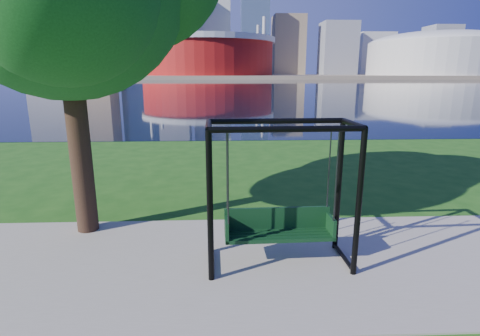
{
  "coord_description": "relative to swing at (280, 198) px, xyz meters",
  "views": [
    {
      "loc": [
        -0.35,
        -6.56,
        3.3
      ],
      "look_at": [
        -0.06,
        0.0,
        1.64
      ],
      "focal_mm": 28.0,
      "sensor_mm": 36.0,
      "label": 1
    }
  ],
  "objects": [
    {
      "name": "ground",
      "position": [
        -0.6,
        0.5,
        -1.23
      ],
      "size": [
        900.0,
        900.0,
        0.0
      ],
      "primitive_type": "plane",
      "color": "#1E5114",
      "rests_on": "ground"
    },
    {
      "name": "path",
      "position": [
        -0.6,
        0.0,
        -1.21
      ],
      "size": [
        120.0,
        4.0,
        0.03
      ],
      "primitive_type": "cube",
      "color": "#9E937F",
      "rests_on": "ground"
    },
    {
      "name": "river",
      "position": [
        -0.6,
        102.5,
        -1.22
      ],
      "size": [
        900.0,
        180.0,
        0.02
      ],
      "primitive_type": "cube",
      "color": "black",
      "rests_on": "ground"
    },
    {
      "name": "far_bank",
      "position": [
        -0.6,
        306.5,
        -0.23
      ],
      "size": [
        900.0,
        228.0,
        2.0
      ],
      "primitive_type": "cube",
      "color": "#937F60",
      "rests_on": "ground"
    },
    {
      "name": "stadium",
      "position": [
        -10.6,
        235.5,
        13.0
      ],
      "size": [
        83.0,
        83.0,
        32.0
      ],
      "color": "maroon",
      "rests_on": "far_bank"
    },
    {
      "name": "arena",
      "position": [
        134.4,
        235.5,
        14.65
      ],
      "size": [
        84.0,
        84.0,
        26.56
      ],
      "color": "beige",
      "rests_on": "far_bank"
    },
    {
      "name": "skyline",
      "position": [
        -4.87,
        319.9,
        34.66
      ],
      "size": [
        392.0,
        66.0,
        96.5
      ],
      "color": "gray",
      "rests_on": "far_bank"
    },
    {
      "name": "swing",
      "position": [
        0.0,
        0.0,
        0.0
      ],
      "size": [
        2.51,
        1.15,
        2.54
      ],
      "rotation": [
        0.0,
        0.0,
        0.03
      ],
      "color": "black",
      "rests_on": "ground"
    }
  ]
}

